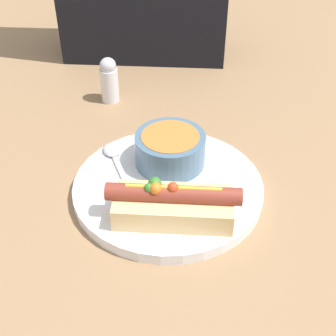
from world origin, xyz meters
The scene contains 6 objects.
ground_plane centered at (0.00, 0.00, 0.00)m, with size 4.00×4.00×0.00m, color #93704C.
dinner_plate centered at (0.00, 0.00, 0.01)m, with size 0.27×0.27×0.02m.
hot_dog centered at (0.01, -0.07, 0.04)m, with size 0.17×0.06×0.06m.
soup_bowl centered at (0.00, 0.05, 0.04)m, with size 0.10×0.10×0.05m.
spoon centered at (-0.08, 0.04, 0.02)m, with size 0.08×0.16×0.01m.
salt_shaker centered at (-0.12, 0.25, 0.04)m, with size 0.03×0.03×0.08m.
Camera 1 is at (0.03, -0.50, 0.44)m, focal length 50.00 mm.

